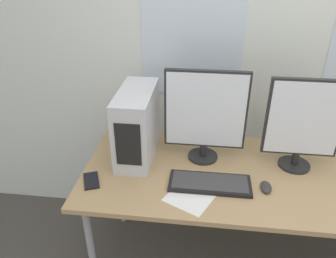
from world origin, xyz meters
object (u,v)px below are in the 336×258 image
object	(u,v)px
monitor_right_near	(303,123)
mouse	(266,187)
pc_tower	(137,124)
monitor_main	(205,114)
cell_phone	(91,181)
keyboard	(210,183)

from	to	relation	value
monitor_right_near	mouse	xyz separation A→B (m)	(-0.19, -0.23, -0.26)
pc_tower	monitor_main	world-z (taller)	monitor_main
monitor_main	mouse	size ratio (longest dim) A/B	5.43
monitor_main	cell_phone	world-z (taller)	monitor_main
monitor_right_near	keyboard	bearing A→B (deg)	-154.09
monitor_right_near	keyboard	size ratio (longest dim) A/B	1.23
monitor_right_near	cell_phone	xyz separation A→B (m)	(-1.09, -0.27, -0.27)
pc_tower	mouse	distance (m)	0.77
monitor_right_near	cell_phone	bearing A→B (deg)	-165.86
keyboard	mouse	world-z (taller)	mouse
pc_tower	keyboard	xyz separation A→B (m)	(0.42, -0.24, -0.19)
monitor_main	keyboard	bearing A→B (deg)	-80.11
monitor_main	cell_phone	xyz separation A→B (m)	(-0.57, -0.30, -0.28)
monitor_main	keyboard	xyz separation A→B (m)	(0.04, -0.25, -0.27)
pc_tower	monitor_right_near	bearing A→B (deg)	-0.70
keyboard	mouse	xyz separation A→B (m)	(0.28, 0.00, 0.00)
mouse	cell_phone	bearing A→B (deg)	-176.94
pc_tower	monitor_right_near	xyz separation A→B (m)	(0.89, -0.01, 0.07)
mouse	monitor_right_near	bearing A→B (deg)	50.62
pc_tower	monitor_main	bearing A→B (deg)	1.75
mouse	cell_phone	xyz separation A→B (m)	(-0.90, -0.05, -0.01)
mouse	cell_phone	world-z (taller)	mouse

